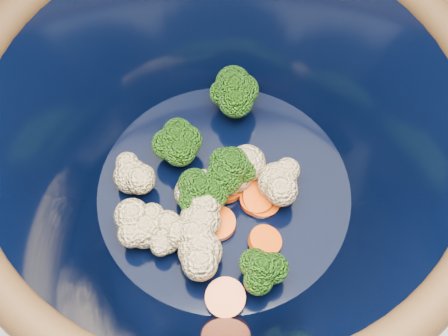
% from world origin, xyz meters
% --- Properties ---
extents(counter, '(1.20, 1.20, 0.90)m').
position_xyz_m(counter, '(0.00, 0.00, 0.45)').
color(counter, beige).
rests_on(counter, ground).
extents(mixing_bowl, '(0.48, 0.48, 0.17)m').
position_xyz_m(mixing_bowl, '(-0.07, -0.02, 0.99)').
color(mixing_bowl, black).
rests_on(mixing_bowl, counter).
extents(vegetable_pile, '(0.15, 0.21, 0.05)m').
position_xyz_m(vegetable_pile, '(-0.08, -0.02, 0.96)').
color(vegetable_pile, '#608442').
rests_on(vegetable_pile, mixing_bowl).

